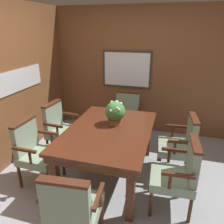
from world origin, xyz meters
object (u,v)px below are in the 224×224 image
Objects in this scene: chair_right_near at (179,173)px; chair_head_near at (72,208)px; chair_right_far at (181,143)px; chair_head_far at (126,114)px; dining_table at (109,136)px; potted_plant at (115,112)px; chair_left_far at (61,127)px; chair_left_near at (35,150)px.

chair_right_near is 1.25m from chair_head_near.
chair_right_near is at bearing -7.34° from chair_right_far.
chair_right_near and chair_head_far have the same top height.
chair_right_near is 1.00× the size of chair_head_near.
dining_table is 4.78× the size of potted_plant.
chair_right_far and chair_head_near have the same top height.
chair_left_far is 2.67× the size of potted_plant.
dining_table is 1.79× the size of chair_right_near.
chair_right_near is 1.89m from chair_left_near.
chair_head_near is 1.00× the size of chair_head_far.
chair_head_far reaches higher than dining_table.
chair_head_far is (-0.03, 1.23, -0.15)m from dining_table.
chair_left_far is at bearing -114.36° from chair_right_near.
chair_head_far is 2.67× the size of potted_plant.
chair_right_far is (1.93, 0.01, 0.00)m from chair_left_far.
chair_left_far is 1.00× the size of chair_right_near.
dining_table is 1.03m from chair_left_far.
potted_plant is at bearing -93.85° from chair_left_far.
chair_left_near is at bearing -73.79° from chair_right_far.
chair_head_near and chair_head_far have the same top height.
chair_head_near is at bearing -90.21° from chair_head_far.
chair_head_far is 1.11m from potted_plant.
chair_head_near is at bearing -52.83° from chair_right_near.
chair_left_far is at bearing -137.51° from chair_head_far.
chair_left_near is 2.06m from chair_right_far.
chair_right_far is at bearing -41.85° from chair_head_far.
chair_head_far is (-0.03, 2.42, 0.00)m from chair_head_near.
potted_plant is at bearing -87.59° from chair_head_far.
chair_right_far is 1.05m from potted_plant.
chair_right_far is at bearing 19.89° from dining_table.
chair_left_far is 1.00× the size of chair_head_far.
chair_head_far is at bearing -42.16° from chair_left_far.
dining_table is at bearing -66.18° from chair_left_near.
chair_head_near is (0.94, -0.80, 0.00)m from chair_left_near.
chair_right_near is 0.73m from chair_right_far.
chair_head_near is (-0.98, -1.55, 0.00)m from chair_right_far.
chair_left_far is 2.04m from chair_right_near.
chair_right_near is 1.00× the size of chair_right_far.
dining_table is 1.03m from chair_right_near.
chair_head_near reaches higher than dining_table.
chair_head_near is at bearing -143.74° from chair_left_far.
dining_table is 1.79× the size of chair_head_near.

